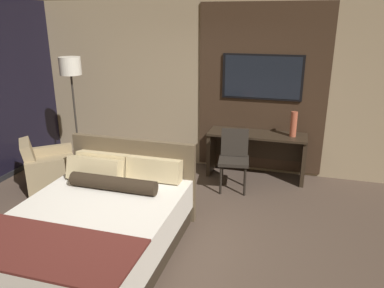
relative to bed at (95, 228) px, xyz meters
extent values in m
plane|color=#4C3D33|center=(0.48, 0.39, -0.34)|extent=(16.00, 16.00, 0.00)
cube|color=tan|center=(0.48, 2.99, 1.06)|extent=(7.20, 0.06, 2.80)
cube|color=#3D2B1E|center=(1.42, 2.94, 1.06)|extent=(2.06, 0.03, 2.70)
cube|color=#33281E|center=(0.01, -0.11, -0.23)|extent=(1.60, 2.07, 0.22)
cube|color=silver|center=(0.01, -0.11, 0.06)|extent=(1.65, 2.13, 0.37)
cube|color=#56231E|center=(0.01, -0.80, 0.26)|extent=(1.67, 0.75, 0.02)
cube|color=brown|center=(0.01, 1.00, 0.18)|extent=(1.68, 0.08, 1.05)
cube|color=#C6B284|center=(-0.35, 0.86, 0.39)|extent=(0.69, 0.23, 0.31)
cube|color=#C6B284|center=(0.36, 0.86, 0.39)|extent=(0.69, 0.23, 0.31)
cube|color=#C6B284|center=(-0.35, 0.65, 0.39)|extent=(0.69, 0.25, 0.32)
cylinder|color=#2D2319|center=(0.01, 0.45, 0.33)|extent=(1.07, 0.17, 0.17)
cube|color=#2D2319|center=(1.42, 2.66, 0.39)|extent=(1.56, 0.51, 0.03)
cube|color=#2D2319|center=(0.67, 2.66, 0.02)|extent=(0.06, 0.46, 0.72)
cube|color=#2D2319|center=(2.17, 2.66, 0.02)|extent=(0.06, 0.46, 0.72)
cube|color=#2D2319|center=(1.42, 2.90, 0.09)|extent=(1.44, 0.02, 0.36)
cube|color=black|center=(1.42, 2.91, 1.28)|extent=(1.28, 0.04, 0.72)
cube|color=black|center=(1.42, 2.89, 1.28)|extent=(1.20, 0.01, 0.66)
cube|color=#28231E|center=(1.15, 2.06, 0.14)|extent=(0.50, 0.48, 0.05)
cube|color=#28231E|center=(1.13, 2.24, 0.37)|extent=(0.42, 0.16, 0.42)
cylinder|color=black|center=(1.00, 1.86, -0.11)|extent=(0.04, 0.04, 0.45)
cylinder|color=black|center=(1.35, 1.91, -0.11)|extent=(0.04, 0.04, 0.45)
cylinder|color=black|center=(0.95, 2.20, -0.11)|extent=(0.04, 0.04, 0.45)
cylinder|color=black|center=(1.31, 2.25, -0.11)|extent=(0.04, 0.04, 0.45)
cube|color=#998460|center=(-1.58, 1.40, -0.13)|extent=(0.93, 0.91, 0.42)
cube|color=#998460|center=(-1.80, 1.20, 0.26)|extent=(0.53, 0.56, 0.38)
cube|color=#998460|center=(-1.36, 1.14, -0.06)|extent=(0.62, 0.56, 0.56)
cube|color=#998460|center=(-1.80, 1.65, -0.06)|extent=(0.62, 0.56, 0.56)
cylinder|color=#282623|center=(-1.50, 2.07, -0.32)|extent=(0.28, 0.28, 0.03)
cylinder|color=#332D28|center=(-1.50, 2.07, 0.51)|extent=(0.03, 0.03, 1.69)
cylinder|color=silver|center=(-1.50, 2.07, 1.45)|extent=(0.34, 0.34, 0.28)
cylinder|color=#B2563D|center=(1.97, 2.66, 0.61)|extent=(0.10, 0.10, 0.39)
camera|label=1|loc=(2.01, -3.13, 2.18)|focal=35.00mm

